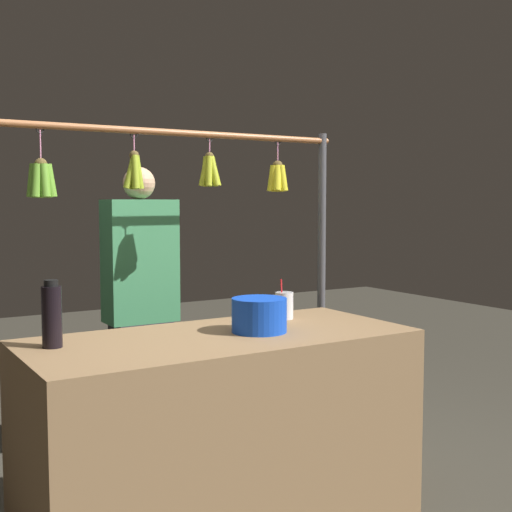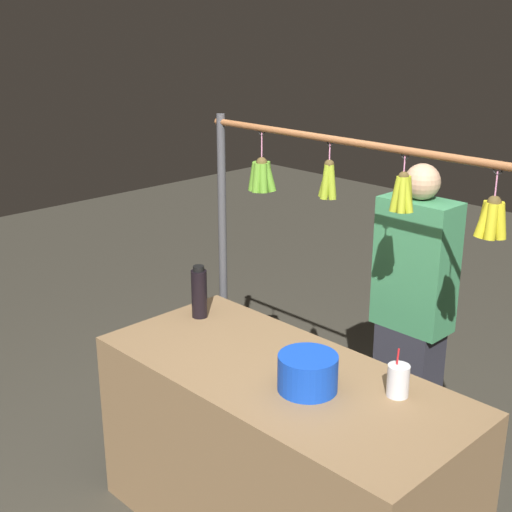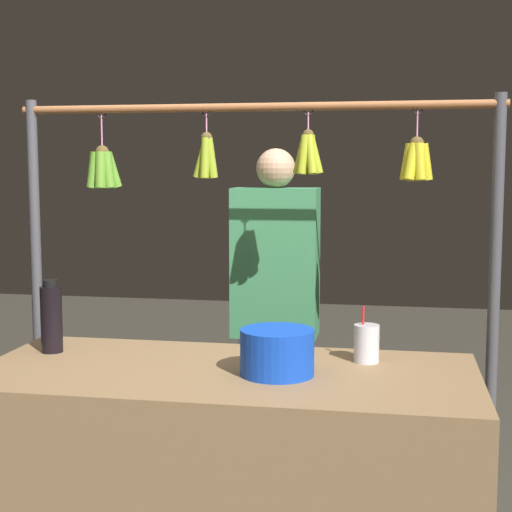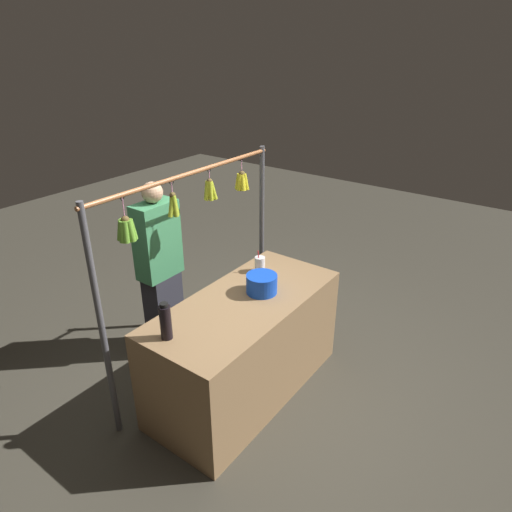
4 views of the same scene
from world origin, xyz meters
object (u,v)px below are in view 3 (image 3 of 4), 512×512
at_px(blue_bucket, 277,352).
at_px(drink_cup, 366,343).
at_px(vendor_person, 275,329).
at_px(water_bottle, 51,318).

xyz_separation_m(blue_bucket, drink_cup, (-0.28, -0.22, -0.01)).
relative_size(blue_bucket, vendor_person, 0.15).
height_order(blue_bucket, drink_cup, drink_cup).
height_order(water_bottle, vendor_person, vendor_person).
xyz_separation_m(water_bottle, drink_cup, (-1.13, -0.06, -0.06)).
height_order(water_bottle, drink_cup, water_bottle).
bearing_deg(drink_cup, vendor_person, -59.99).
bearing_deg(blue_bucket, drink_cup, -141.96).
relative_size(water_bottle, blue_bucket, 1.10).
bearing_deg(drink_cup, blue_bucket, 38.04).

